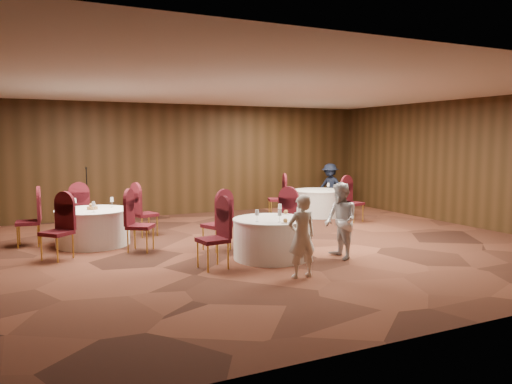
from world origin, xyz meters
name	(u,v)px	position (x,y,z in m)	size (l,w,h in m)	color
ground	(251,247)	(0.00, 0.00, 0.00)	(12.00, 12.00, 0.00)	black
room_shell	(251,150)	(0.00, 0.00, 1.96)	(12.00, 12.00, 12.00)	silver
table_main	(271,238)	(-0.08, -1.03, 0.38)	(1.41, 1.41, 0.74)	silver
table_left	(93,227)	(-2.86, 1.64, 0.38)	(1.51, 1.51, 0.74)	silver
table_right	(319,203)	(3.55, 3.00, 0.38)	(1.49, 1.49, 0.74)	silver
chairs_main	(243,228)	(-0.37, -0.42, 0.50)	(2.87, 1.94, 1.00)	#430D13
chairs_left	(91,221)	(-2.89, 1.68, 0.50)	(3.02, 2.98, 1.00)	#430D13
chairs_right	(314,201)	(3.08, 2.54, 0.50)	(2.06, 2.30, 1.00)	#430D13
tabletop_main	(286,214)	(0.14, -1.18, 0.84)	(1.13, 1.06, 0.22)	silver
tabletop_left	(93,205)	(-2.85, 1.65, 0.82)	(0.81, 0.81, 0.22)	silver
tabletop_right	(328,185)	(3.71, 2.76, 0.90)	(0.08, 0.08, 0.22)	silver
mic_stand	(88,211)	(-2.72, 3.62, 0.44)	(0.24, 0.24, 1.52)	black
woman_a	(302,236)	(-0.23, -2.36, 0.66)	(0.48, 0.32, 1.32)	silver
woman_b	(341,221)	(1.06, -1.58, 0.70)	(0.68, 0.53, 1.40)	silver
man_c	(330,187)	(4.57, 3.94, 0.72)	(0.93, 0.53, 1.44)	black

